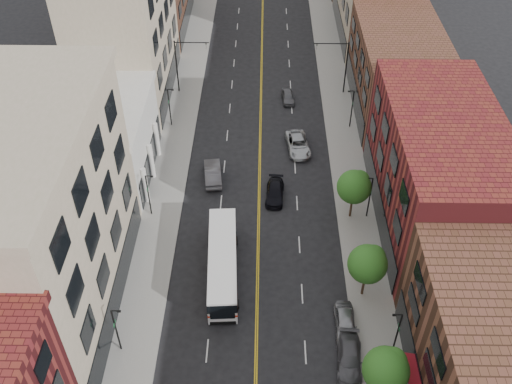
# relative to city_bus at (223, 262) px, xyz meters

# --- Properties ---
(sidewalk_left) EXTENTS (4.00, 110.00, 0.15)m
(sidewalk_left) POSITION_rel_city_bus_xyz_m (-6.84, 18.87, -1.64)
(sidewalk_left) COLOR gray
(sidewalk_left) RESTS_ON ground
(sidewalk_right) EXTENTS (4.00, 110.00, 0.15)m
(sidewalk_right) POSITION_rel_city_bus_xyz_m (13.16, 18.87, -1.64)
(sidewalk_right) COLOR gray
(sidewalk_right) RESTS_ON ground
(bldg_l_tanoffice) EXTENTS (10.00, 22.00, 18.00)m
(bldg_l_tanoffice) POSITION_rel_city_bus_xyz_m (-13.84, -3.13, 7.29)
(bldg_l_tanoffice) COLOR tan
(bldg_l_tanoffice) RESTS_ON ground
(bldg_l_white) EXTENTS (10.00, 14.00, 8.00)m
(bldg_l_white) POSITION_rel_city_bus_xyz_m (-13.84, 14.87, 2.29)
(bldg_l_white) COLOR silver
(bldg_l_white) RESTS_ON ground
(bldg_l_far_a) EXTENTS (10.00, 20.00, 18.00)m
(bldg_l_far_a) POSITION_rel_city_bus_xyz_m (-13.84, 31.87, 7.29)
(bldg_l_far_a) COLOR tan
(bldg_l_far_a) RESTS_ON ground
(bldg_r_mid) EXTENTS (10.00, 22.00, 12.00)m
(bldg_r_mid) POSITION_rel_city_bus_xyz_m (20.16, 7.87, 4.29)
(bldg_r_mid) COLOR maroon
(bldg_r_mid) RESTS_ON ground
(bldg_r_far_a) EXTENTS (10.00, 20.00, 10.00)m
(bldg_r_far_a) POSITION_rel_city_bus_xyz_m (20.16, 28.87, 3.29)
(bldg_r_far_a) COLOR brown
(bldg_r_far_a) RESTS_ON ground
(tree_r_1) EXTENTS (3.40, 3.40, 5.59)m
(tree_r_1) POSITION_rel_city_bus_xyz_m (12.55, -12.06, 2.41)
(tree_r_1) COLOR black
(tree_r_1) RESTS_ON sidewalk_right
(tree_r_2) EXTENTS (3.40, 3.40, 5.59)m
(tree_r_2) POSITION_rel_city_bus_xyz_m (12.55, -2.06, 2.41)
(tree_r_2) COLOR black
(tree_r_2) RESTS_ON sidewalk_right
(tree_r_3) EXTENTS (3.40, 3.40, 5.59)m
(tree_r_3) POSITION_rel_city_bus_xyz_m (12.55, 7.94, 2.41)
(tree_r_3) COLOR black
(tree_r_3) RESTS_ON sidewalk_right
(lamp_l_1) EXTENTS (0.81, 0.55, 5.05)m
(lamp_l_1) POSITION_rel_city_bus_xyz_m (-7.79, -8.13, 1.26)
(lamp_l_1) COLOR black
(lamp_l_1) RESTS_ON sidewalk_left
(lamp_l_2) EXTENTS (0.81, 0.55, 5.05)m
(lamp_l_2) POSITION_rel_city_bus_xyz_m (-7.79, 7.87, 1.26)
(lamp_l_2) COLOR black
(lamp_l_2) RESTS_ON sidewalk_left
(lamp_l_3) EXTENTS (0.81, 0.55, 5.05)m
(lamp_l_3) POSITION_rel_city_bus_xyz_m (-7.79, 23.87, 1.26)
(lamp_l_3) COLOR black
(lamp_l_3) RESTS_ON sidewalk_left
(lamp_r_1) EXTENTS (0.81, 0.55, 5.05)m
(lamp_r_1) POSITION_rel_city_bus_xyz_m (14.12, -8.13, 1.26)
(lamp_r_1) COLOR black
(lamp_r_1) RESTS_ON sidewalk_right
(lamp_r_2) EXTENTS (0.81, 0.55, 5.05)m
(lamp_r_2) POSITION_rel_city_bus_xyz_m (14.12, 7.87, 1.26)
(lamp_r_2) COLOR black
(lamp_r_2) RESTS_ON sidewalk_right
(lamp_r_3) EXTENTS (0.81, 0.55, 5.05)m
(lamp_r_3) POSITION_rel_city_bus_xyz_m (14.12, 23.87, 1.26)
(lamp_r_3) COLOR black
(lamp_r_3) RESTS_ON sidewalk_right
(signal_mast_left) EXTENTS (4.49, 0.18, 7.20)m
(signal_mast_left) POSITION_rel_city_bus_xyz_m (-7.10, 31.87, 2.93)
(signal_mast_left) COLOR black
(signal_mast_left) RESTS_ON sidewalk_left
(signal_mast_right) EXTENTS (4.49, 0.18, 7.20)m
(signal_mast_right) POSITION_rel_city_bus_xyz_m (13.43, 31.87, 2.93)
(signal_mast_right) COLOR black
(signal_mast_right) RESTS_ON sidewalk_right
(city_bus) EXTENTS (3.26, 11.59, 2.95)m
(city_bus) POSITION_rel_city_bus_xyz_m (0.00, 0.00, 0.00)
(city_bus) COLOR silver
(city_bus) RESTS_ON ground
(car_parked_mid) EXTENTS (2.33, 4.92, 1.39)m
(car_parked_mid) POSITION_rel_city_bus_xyz_m (10.56, -9.03, -1.02)
(car_parked_mid) COLOR #4B4A4F
(car_parked_mid) RESTS_ON ground
(car_parked_far) EXTENTS (1.78, 4.35, 1.48)m
(car_parked_far) POSITION_rel_city_bus_xyz_m (10.56, -5.78, -0.98)
(car_parked_far) COLOR gray
(car_parked_far) RESTS_ON ground
(car_lane_behind) EXTENTS (2.38, 5.21, 1.66)m
(car_lane_behind) POSITION_rel_city_bus_xyz_m (-1.95, 13.71, -0.89)
(car_lane_behind) COLOR #545359
(car_lane_behind) RESTS_ON ground
(car_lane_a) EXTENTS (2.13, 4.65, 1.32)m
(car_lane_a) POSITION_rel_city_bus_xyz_m (4.83, 10.78, -1.05)
(car_lane_a) COLOR black
(car_lane_a) RESTS_ON ground
(car_lane_b) EXTENTS (3.19, 5.71, 1.51)m
(car_lane_b) POSITION_rel_city_bus_xyz_m (7.59, 19.20, -0.96)
(car_lane_b) COLOR #ACAFB3
(car_lane_b) RESTS_ON ground
(car_lane_c) EXTENTS (1.90, 3.89, 1.28)m
(car_lane_c) POSITION_rel_city_bus_xyz_m (6.69, 29.82, -1.08)
(car_lane_c) COLOR #55555B
(car_lane_c) RESTS_ON ground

